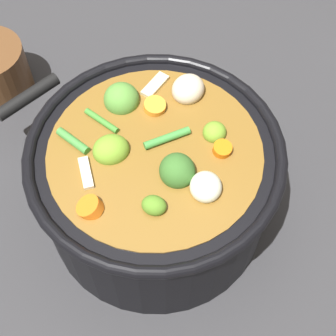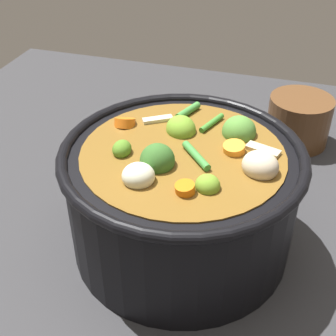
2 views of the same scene
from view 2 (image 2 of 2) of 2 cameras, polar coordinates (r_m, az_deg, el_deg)
name	(u,v)px [view 2 (image 2 of 2)]	position (r m, az deg, el deg)	size (l,w,h in m)	color
ground_plane	(181,241)	(0.62, 1.58, -9.01)	(1.10, 1.10, 0.00)	#2D2D30
cooking_pot	(182,196)	(0.57, 1.74, -3.46)	(0.29, 0.29, 0.17)	black
small_saucepan	(298,121)	(0.83, 15.68, 5.64)	(0.15, 0.17, 0.08)	brown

